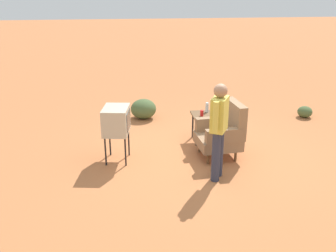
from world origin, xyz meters
TOP-DOWN VIEW (x-y plane):
  - ground_plane at (0.00, 0.00)m, footprint 60.00×60.00m
  - armchair at (-0.04, 0.26)m, footprint 0.84×0.85m
  - side_table at (-0.81, 0.10)m, footprint 0.56×0.56m
  - tv_on_stand at (-0.10, -1.71)m, footprint 0.66×0.53m
  - person_standing at (0.80, -0.05)m, footprint 0.51×0.36m
  - soda_can_red at (-0.72, -0.01)m, footprint 0.07×0.07m
  - bottle_short_clear at (-0.96, 0.15)m, footprint 0.06×0.06m
  - bottle_wine_green at (-0.62, 0.33)m, footprint 0.07×0.07m
  - bottle_tall_amber at (-0.73, 0.28)m, footprint 0.07×0.07m
  - flower_vase at (-0.89, 0.33)m, footprint 0.15×0.10m
  - shrub_mid at (-2.00, 2.85)m, footprint 0.36×0.36m
  - shrub_far at (-2.40, -1.09)m, footprint 0.61×0.61m

SIDE VIEW (x-z plane):
  - ground_plane at x=0.00m, z-range 0.00..0.00m
  - shrub_mid at x=-2.00m, z-range 0.00..0.28m
  - shrub_far at x=-2.40m, z-range 0.00..0.48m
  - armchair at x=-0.04m, z-range -0.03..1.03m
  - side_table at x=-0.81m, z-range 0.21..0.80m
  - soda_can_red at x=-0.72m, z-range 0.59..0.71m
  - bottle_short_clear at x=-0.96m, z-range 0.59..0.79m
  - flower_vase at x=-0.89m, z-range 0.60..0.87m
  - bottle_tall_amber at x=-0.73m, z-range 0.59..0.89m
  - bottle_wine_green at x=-0.62m, z-range 0.59..0.91m
  - tv_on_stand at x=-0.10m, z-range 0.27..1.30m
  - person_standing at x=0.80m, z-range 0.12..1.76m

